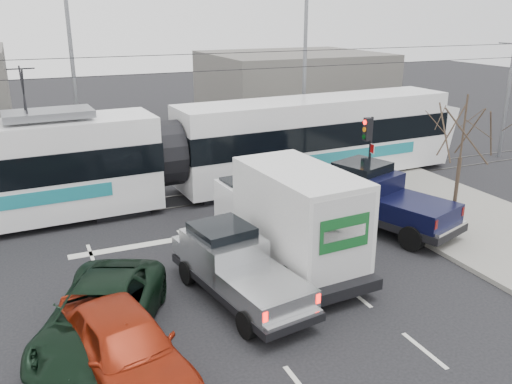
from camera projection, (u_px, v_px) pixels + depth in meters
name	position (u px, v px, depth m)	size (l,w,h in m)	color
ground	(304.00, 307.00, 15.17)	(120.00, 120.00, 0.00)	black
rails	(195.00, 199.00, 23.84)	(60.00, 1.60, 0.03)	#33302D
building_right	(292.00, 88.00, 39.78)	(12.00, 10.00, 5.00)	#615D58
bare_tree	(463.00, 133.00, 19.03)	(2.40, 2.40, 5.00)	#47382B
traffic_signal	(368.00, 141.00, 22.41)	(0.44, 0.44, 3.60)	black
street_lamp_near	(302.00, 66.00, 28.48)	(2.38, 0.25, 9.00)	slate
street_lamp_far	(69.00, 72.00, 25.82)	(2.38, 0.25, 9.00)	slate
catenary	(192.00, 111.00, 22.61)	(60.00, 0.20, 7.00)	black
tram	(165.00, 155.00, 22.85)	(28.98, 4.38, 5.89)	white
silver_pickup	(234.00, 265.00, 15.51)	(2.65, 5.58, 1.95)	black
box_truck	(289.00, 217.00, 17.19)	(2.77, 6.87, 3.36)	black
navy_pickup	(377.00, 197.00, 20.48)	(3.80, 6.01, 2.38)	black
green_car	(102.00, 314.00, 13.41)	(2.46, 5.34, 1.48)	black
red_car	(124.00, 345.00, 12.01)	(1.95, 4.84, 1.65)	maroon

